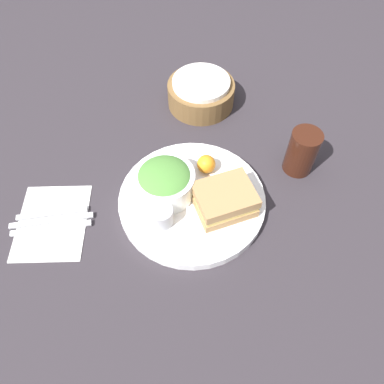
# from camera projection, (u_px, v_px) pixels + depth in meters

# --- Properties ---
(ground_plane) EXTENTS (4.00, 4.00, 0.00)m
(ground_plane) POSITION_uv_depth(u_px,v_px,m) (192.00, 203.00, 0.80)
(ground_plane) COLOR #2D282D
(plate) EXTENTS (0.31, 0.31, 0.02)m
(plate) POSITION_uv_depth(u_px,v_px,m) (192.00, 200.00, 0.79)
(plate) COLOR white
(plate) RESTS_ON ground_plane
(sandwich) EXTENTS (0.14, 0.12, 0.05)m
(sandwich) POSITION_uv_depth(u_px,v_px,m) (225.00, 199.00, 0.75)
(sandwich) COLOR #A37A4C
(sandwich) RESTS_ON plate
(salad_bowl) EXTENTS (0.13, 0.13, 0.07)m
(salad_bowl) POSITION_uv_depth(u_px,v_px,m) (165.00, 181.00, 0.76)
(salad_bowl) COLOR white
(salad_bowl) RESTS_ON plate
(dressing_cup) EXTENTS (0.05, 0.05, 0.04)m
(dressing_cup) POSITION_uv_depth(u_px,v_px,m) (161.00, 216.00, 0.73)
(dressing_cup) COLOR #99999E
(dressing_cup) RESTS_ON plate
(orange_wedge) EXTENTS (0.04, 0.04, 0.04)m
(orange_wedge) POSITION_uv_depth(u_px,v_px,m) (206.00, 164.00, 0.81)
(orange_wedge) COLOR orange
(orange_wedge) RESTS_ON plate
(drink_glass) EXTENTS (0.07, 0.07, 0.11)m
(drink_glass) POSITION_uv_depth(u_px,v_px,m) (302.00, 152.00, 0.81)
(drink_glass) COLOR #38190F
(drink_glass) RESTS_ON ground_plane
(bread_basket) EXTENTS (0.17, 0.17, 0.07)m
(bread_basket) POSITION_uv_depth(u_px,v_px,m) (201.00, 93.00, 0.95)
(bread_basket) COLOR brown
(bread_basket) RESTS_ON ground_plane
(napkin) EXTENTS (0.14, 0.18, 0.00)m
(napkin) POSITION_uv_depth(u_px,v_px,m) (52.00, 222.00, 0.77)
(napkin) COLOR white
(napkin) RESTS_ON ground_plane
(fork) EXTENTS (0.16, 0.03, 0.01)m
(fork) POSITION_uv_depth(u_px,v_px,m) (51.00, 228.00, 0.76)
(fork) COLOR silver
(fork) RESTS_ON napkin
(knife) EXTENTS (0.17, 0.03, 0.01)m
(knife) POSITION_uv_depth(u_px,v_px,m) (52.00, 221.00, 0.77)
(knife) COLOR silver
(knife) RESTS_ON napkin
(spoon) EXTENTS (0.15, 0.03, 0.01)m
(spoon) POSITION_uv_depth(u_px,v_px,m) (52.00, 213.00, 0.78)
(spoon) COLOR silver
(spoon) RESTS_ON napkin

